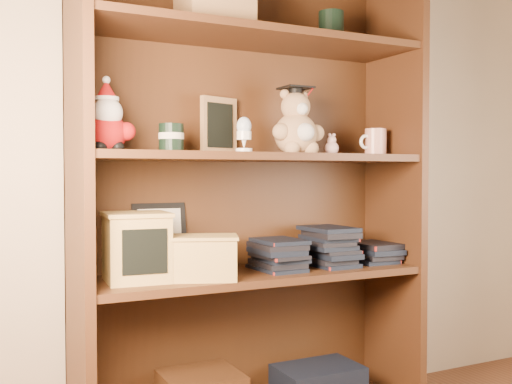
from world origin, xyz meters
TOP-DOWN VIEW (x-y plane):
  - bookcase at (-0.11, 1.36)m, footprint 1.20×0.35m
  - shelf_lower at (-0.10, 1.30)m, footprint 1.14×0.33m
  - shelf_upper at (-0.10, 1.30)m, footprint 1.14×0.33m
  - santa_plush at (-0.60, 1.30)m, footprint 0.16×0.12m
  - teachers_tin at (-0.40, 1.30)m, footprint 0.08×0.08m
  - chalkboard_plaque at (-0.19, 1.42)m, footprint 0.15×0.11m
  - egg_cup at (-0.18, 1.23)m, footprint 0.05×0.05m
  - grad_teddy_bear at (0.05, 1.30)m, footprint 0.20×0.17m
  - pink_figurine at (0.20, 1.30)m, footprint 0.05×0.05m
  - teacher_mug at (0.39, 1.30)m, footprint 0.11×0.08m
  - certificate_frame at (-0.40, 1.44)m, footprint 0.19×0.05m
  - treats_box at (-0.51, 1.30)m, footprint 0.21×0.21m
  - pencils_box at (-0.32, 1.24)m, footprint 0.25×0.22m
  - book_stack_left at (-0.01, 1.30)m, footprint 0.14×0.20m
  - book_stack_mid at (0.19, 1.30)m, footprint 0.14×0.20m
  - book_stack_right at (0.39, 1.30)m, footprint 0.14×0.20m

SIDE VIEW (x-z plane):
  - shelf_lower at x=-0.10m, z-range 0.53..0.55m
  - book_stack_right at x=0.39m, z-range 0.55..0.61m
  - book_stack_left at x=-0.01m, z-range 0.55..0.66m
  - pencils_box at x=-0.32m, z-range 0.55..0.69m
  - book_stack_mid at x=0.19m, z-range 0.55..0.69m
  - treats_box at x=-0.51m, z-range 0.55..0.76m
  - certificate_frame at x=-0.40m, z-range 0.55..0.78m
  - bookcase at x=-0.11m, z-range -0.02..1.58m
  - shelf_upper at x=-0.10m, z-range 0.93..0.95m
  - pink_figurine at x=0.20m, z-range 0.94..1.02m
  - teachers_tin at x=-0.40m, z-range 0.95..1.04m
  - teacher_mug at x=0.39m, z-range 0.95..1.05m
  - egg_cup at x=-0.18m, z-range 0.95..1.07m
  - santa_plush at x=-0.60m, z-range 0.92..1.15m
  - grad_teddy_bear at x=0.05m, z-range 0.92..1.16m
  - chalkboard_plaque at x=-0.19m, z-range 0.95..1.14m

